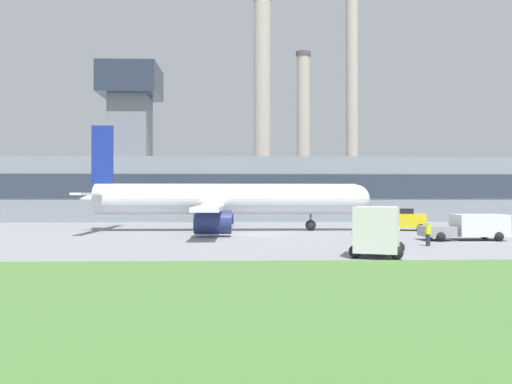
{
  "coord_description": "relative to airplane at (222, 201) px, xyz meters",
  "views": [
    {
      "loc": [
        -1.7,
        -43.0,
        3.26
      ],
      "look_at": [
        -0.06,
        4.88,
        3.72
      ],
      "focal_mm": 35.0,
      "sensor_mm": 36.0,
      "label": 1
    }
  ],
  "objects": [
    {
      "name": "ground_plane",
      "position": [
        3.35,
        -4.88,
        -2.89
      ],
      "size": [
        400.0,
        400.0,
        0.0
      ],
      "primitive_type": "plane",
      "color": "gray"
    },
    {
      "name": "terminal_building",
      "position": [
        2.11,
        22.23,
        1.94
      ],
      "size": [
        88.93,
        12.81,
        21.52
      ],
      "color": "gray",
      "rests_on": "ground_plane"
    },
    {
      "name": "smokestack_left",
      "position": [
        6.33,
        51.69,
        19.24
      ],
      "size": [
        3.88,
        3.88,
        43.96
      ],
      "color": "#B2A899",
      "rests_on": "ground_plane"
    },
    {
      "name": "smokestack_right",
      "position": [
        14.48,
        50.68,
        13.28
      ],
      "size": [
        2.99,
        2.99,
        32.1
      ],
      "color": "#B2A899",
      "rests_on": "ground_plane"
    },
    {
      "name": "smokestack_far",
      "position": [
        23.99,
        49.75,
        19.72
      ],
      "size": [
        2.74,
        2.74,
        45.0
      ],
      "color": "#B2A899",
      "rests_on": "ground_plane"
    },
    {
      "name": "airplane",
      "position": [
        0.0,
        0.0,
        0.0
      ],
      "size": [
        27.86,
        26.73,
        10.05
      ],
      "color": "silver",
      "rests_on": "ground_plane"
    },
    {
      "name": "pushback_tug",
      "position": [
        17.9,
        -0.15,
        -1.93
      ],
      "size": [
        3.87,
        3.1,
        2.12
      ],
      "color": "yellow",
      "rests_on": "ground_plane"
    },
    {
      "name": "baggage_truck",
      "position": [
        9.22,
        -20.83,
        -1.58
      ],
      "size": [
        3.7,
        4.71,
        2.73
      ],
      "color": "white",
      "rests_on": "ground_plane"
    },
    {
      "name": "fuel_truck",
      "position": [
        18.98,
        -11.03,
        -1.91
      ],
      "size": [
        6.25,
        2.87,
        1.94
      ],
      "color": "gray",
      "rests_on": "ground_plane"
    },
    {
      "name": "ground_crew_person",
      "position": [
        14.19,
        -15.24,
        -2.07
      ],
      "size": [
        0.45,
        0.45,
        1.61
      ],
      "color": "#23283D",
      "rests_on": "ground_plane"
    },
    {
      "name": "traffic_cone_near_nose",
      "position": [
        13.85,
        -8.45,
        -2.56
      ],
      "size": [
        0.53,
        0.53,
        0.71
      ],
      "color": "black",
      "rests_on": "ground_plane"
    },
    {
      "name": "traffic_cone_wingtip",
      "position": [
        11.85,
        -4.07,
        -2.56
      ],
      "size": [
        0.46,
        0.46,
        0.72
      ],
      "color": "black",
      "rests_on": "ground_plane"
    }
  ]
}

